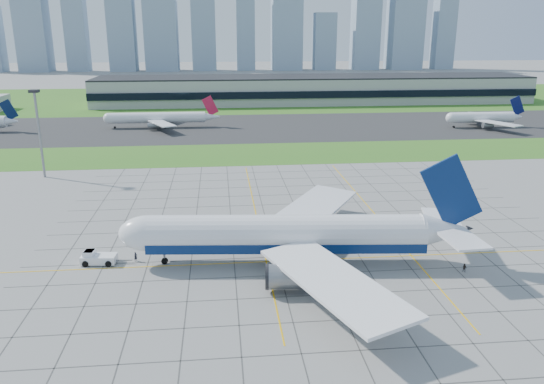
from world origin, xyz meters
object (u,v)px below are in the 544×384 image
Objects in this scene: crew_near at (136,257)px; pushback_tug at (97,258)px; airliner at (288,235)px; crew_far at (464,268)px; light_mast at (38,123)px; distant_jet_2 at (483,117)px; distant_jet_1 at (159,118)px.

pushback_tug is at bearing 139.93° from crew_near.
airliner is at bearing -0.51° from pushback_tug.
crew_far is at bearing -3.72° from pushback_tug.
pushback_tug is at bearing -66.04° from light_mast.
light_mast is 121.90m from crew_far.
distant_jet_1 is at bearing 174.62° from distant_jet_2.
airliner reaches higher than distant_jet_1.
crew_near is (-28.31, 3.79, -4.78)m from airliner.
crew_far is 172.59m from distant_jet_1.
pushback_tug is 0.22× the size of distant_jet_2.
pushback_tug is 67.00m from crew_far.
distant_jet_2 is (106.30, 137.28, -1.20)m from airliner.
crew_near is at bearing -135.24° from distant_jet_2.
airliner is at bearing -50.36° from crew_near.
airliner is 7.13× the size of pushback_tug.
light_mast is 87.35m from distant_jet_1.
distant_jet_2 reaches higher than crew_near.
pushback_tug is 6.96m from crew_near.
airliner is at bearing -127.75° from distant_jet_2.
crew_far is (94.93, -74.91, -15.38)m from light_mast.
airliner is 32.06m from crew_far.
airliner is at bearing -142.20° from crew_far.
crew_far is (59.25, -10.61, -0.10)m from crew_near.
crew_near is 0.04× the size of distant_jet_2.
pushback_tug reaches higher than crew_far.
light_mast is 184.16m from distant_jet_2.
crew_far is at bearing -117.61° from distant_jet_2.
crew_far is (66.21, -10.28, -0.34)m from pushback_tug.
airliner is 1.56× the size of distant_jet_2.
crew_near is 0.04× the size of distant_jet_1.
distant_jet_1 is (-10.62, 147.17, 3.58)m from crew_near.
light_mast reaches higher than crew_near.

